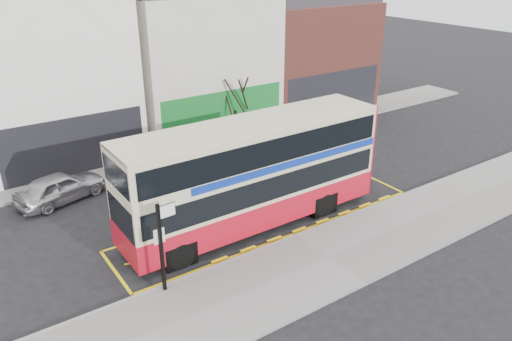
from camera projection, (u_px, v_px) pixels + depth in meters
ground at (290, 234)px, 20.95m from camera, size 120.00×120.00×0.00m
pavement at (327, 258)px, 19.19m from camera, size 40.00×4.00×0.15m
kerb at (296, 237)px, 20.64m from camera, size 40.00×0.15×0.15m
far_pavement at (174, 152)px, 29.20m from camera, size 50.00×3.00×0.15m
road_markings at (268, 219)px, 22.15m from camera, size 14.00×3.40×0.01m
terrace_left at (44, 62)px, 27.21m from camera, size 8.00×8.01×11.80m
terrace_green_shop at (191, 49)px, 31.97m from camera, size 9.00×8.01×11.30m
terrace_right at (300, 43)px, 36.83m from camera, size 9.00×8.01×10.30m
double_decker_bus at (254, 172)px, 20.83m from camera, size 11.60×2.72×4.63m
bus_stop_post at (162, 240)px, 16.57m from camera, size 0.83×0.15×3.34m
car_silver at (60, 187)px, 23.44m from camera, size 4.50×2.77×1.43m
car_grey at (191, 148)px, 28.10m from camera, size 4.38×2.71×1.36m
car_white at (319, 120)px, 32.98m from camera, size 4.60×2.86×1.24m
street_tree_right at (234, 85)px, 30.05m from camera, size 2.35×2.35×5.08m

